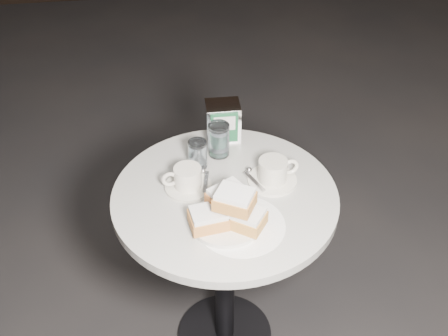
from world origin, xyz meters
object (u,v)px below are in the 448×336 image
beignet_plate (228,212)px  water_glass_left (198,155)px  napkin_dispenser (223,121)px  cafe_table (225,239)px  coffee_cup_left (187,179)px  water_glass_right (219,140)px  coffee_cup_right (273,173)px

beignet_plate → water_glass_left: size_ratio=2.49×
napkin_dispenser → cafe_table: bearing=-95.3°
coffee_cup_left → water_glass_right: bearing=49.3°
coffee_cup_right → coffee_cup_left: bearing=170.7°
cafe_table → coffee_cup_left: bearing=158.2°
water_glass_left → coffee_cup_left: bearing=-112.9°
cafe_table → coffee_cup_right: (0.16, 0.04, 0.23)m
beignet_plate → coffee_cup_right: 0.24m
cafe_table → water_glass_right: water_glass_right is taller
cafe_table → coffee_cup_right: 0.28m
napkin_dispenser → water_glass_right: bearing=-104.6°
beignet_plate → cafe_table: bearing=85.8°
cafe_table → beignet_plate: beignet_plate is taller
water_glass_left → water_glass_right: bearing=37.3°
cafe_table → coffee_cup_left: coffee_cup_left is taller
beignet_plate → water_glass_right: 0.34m
coffee_cup_left → beignet_plate: bearing=-64.7°
cafe_table → water_glass_left: water_glass_left is taller
water_glass_right → coffee_cup_right: bearing=-48.4°
beignet_plate → water_glass_right: beignet_plate is taller
coffee_cup_right → napkin_dispenser: 0.29m
cafe_table → napkin_dispenser: 0.40m
coffee_cup_right → water_glass_right: water_glass_right is taller
coffee_cup_right → water_glass_left: bearing=146.3°
water_glass_left → coffee_cup_right: bearing=-25.9°
coffee_cup_right → water_glass_left: size_ratio=1.80×
beignet_plate → napkin_dispenser: (0.04, 0.43, 0.02)m
cafe_table → beignet_plate: (-0.01, -0.14, 0.25)m
cafe_table → water_glass_right: (0.01, 0.20, 0.25)m
beignet_plate → coffee_cup_right: (0.17, 0.17, -0.02)m
coffee_cup_right → cafe_table: bearing=-174.4°
coffee_cup_left → coffee_cup_right: (0.27, -0.01, 0.00)m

